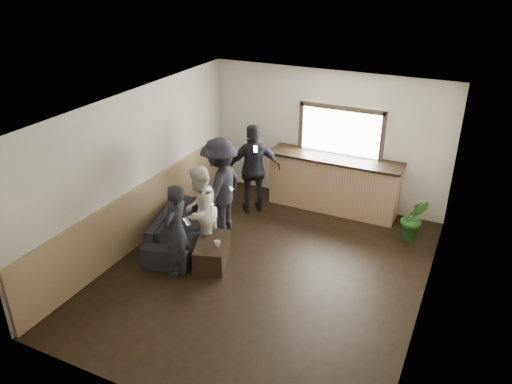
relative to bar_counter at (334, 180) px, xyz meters
The scene contains 12 objects.
ground 2.79m from the bar_counter, 96.35° to the right, with size 5.00×6.00×0.01m, color black.
room_shell 3.00m from the bar_counter, 111.04° to the right, with size 5.01×6.01×2.80m.
bar_counter is the anchor object (origin of this frame).
sofa 3.24m from the bar_counter, 129.57° to the right, with size 2.05×0.80×0.60m, color black.
coffee_table 3.11m from the bar_counter, 113.93° to the right, with size 0.50×0.90×0.40m, color black.
cup_a 3.00m from the bar_counter, 118.46° to the right, with size 0.12×0.12×0.10m, color silver.
cup_b 3.11m from the bar_counter, 110.62° to the right, with size 0.10×0.10×0.10m, color silver.
potted_plant 1.82m from the bar_counter, 17.92° to the right, with size 0.47×0.38×0.86m, color #2D6623.
person_a 3.70m from the bar_counter, 115.65° to the right, with size 0.47×0.60×1.60m.
person_b 3.06m from the bar_counter, 121.58° to the right, with size 0.75×0.89×1.62m.
person_c 2.47m from the bar_counter, 130.66° to the right, with size 0.70×1.22×1.89m.
person_d 1.66m from the bar_counter, 151.48° to the right, with size 1.15×0.99×1.85m.
Camera 1 is at (2.86, -6.35, 4.86)m, focal length 35.00 mm.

